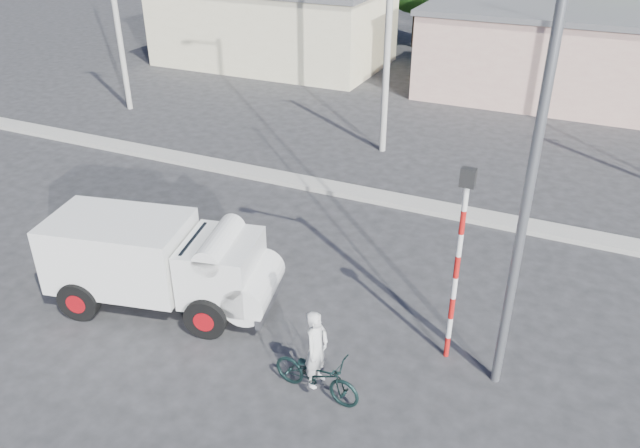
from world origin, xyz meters
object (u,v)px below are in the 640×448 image
at_px(streetlight, 525,151).
at_px(cyclist, 316,361).
at_px(traffic_pole, 459,252).
at_px(bicycle, 317,374).
at_px(truck, 162,261).

bearing_deg(streetlight, cyclist, -147.73).
xyz_separation_m(cyclist, streetlight, (2.98, 1.88, 4.13)).
xyz_separation_m(traffic_pole, streetlight, (0.94, -0.30, 2.37)).
bearing_deg(cyclist, traffic_pole, -36.62).
bearing_deg(traffic_pole, bicycle, -133.11).
xyz_separation_m(bicycle, streetlight, (2.98, 1.88, 4.47)).
relative_size(truck, streetlight, 0.62).
height_order(truck, streetlight, streetlight).
bearing_deg(truck, cyclist, -27.62).
distance_m(truck, streetlight, 8.40).
bearing_deg(traffic_pole, cyclist, -133.11).
distance_m(bicycle, traffic_pole, 3.65).
relative_size(truck, bicycle, 2.95).
height_order(cyclist, traffic_pole, traffic_pole).
bearing_deg(bicycle, traffic_pole, -36.62).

